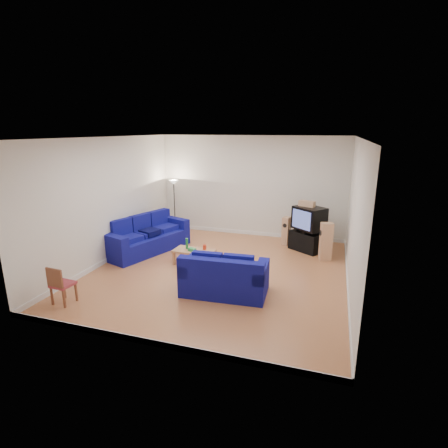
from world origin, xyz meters
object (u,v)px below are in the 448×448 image
(sofa_three_seat, at_px, (145,238))
(television, at_px, (309,218))
(sofa_loveseat, at_px, (224,279))
(coffee_table, at_px, (194,252))
(tv_stand, at_px, (306,241))

(sofa_three_seat, relative_size, television, 2.68)
(sofa_three_seat, height_order, sofa_loveseat, sofa_three_seat)
(television, bearing_deg, coffee_table, -106.15)
(sofa_three_seat, xyz_separation_m, television, (4.46, 1.34, 0.61))
(coffee_table, distance_m, television, 3.36)
(sofa_loveseat, relative_size, tv_stand, 2.02)
(coffee_table, xyz_separation_m, tv_stand, (2.66, 1.94, -0.05))
(sofa_three_seat, xyz_separation_m, tv_stand, (4.42, 1.38, -0.08))
(sofa_three_seat, relative_size, sofa_loveseat, 1.49)
(sofa_loveseat, bearing_deg, sofa_three_seat, 143.63)
(coffee_table, bearing_deg, tv_stand, 36.02)
(tv_stand, height_order, television, television)
(sofa_loveseat, xyz_separation_m, coffee_table, (-1.25, 1.38, -0.01))
(tv_stand, bearing_deg, sofa_three_seat, -129.01)
(television, bearing_deg, sofa_loveseat, -75.14)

